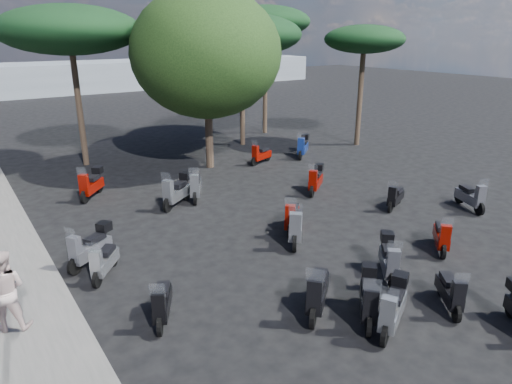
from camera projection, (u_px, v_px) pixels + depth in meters
ground at (300, 282)px, 11.63m from camera, size 120.00×120.00×0.00m
pedestrian_far at (4, 290)px, 9.31m from camera, size 1.06×0.96×1.77m
scooter_2 at (162, 304)px, 9.95m from camera, size 0.88×1.38×1.22m
scooter_3 at (104, 262)px, 11.74m from camera, size 1.04×1.26×1.23m
scooter_4 at (90, 247)px, 12.37m from camera, size 1.49×1.05×1.33m
scooter_5 at (92, 184)px, 17.43m from camera, size 1.28×1.43×1.39m
scooter_8 at (369, 298)px, 10.00m from camera, size 1.33×1.30×1.35m
scooter_9 at (296, 227)px, 13.67m from camera, size 1.30×1.48×1.48m
scooter_10 at (196, 187)px, 17.24m from camera, size 1.05×1.61×1.43m
scooter_12 at (450, 292)px, 10.38m from camera, size 1.03×1.23×1.21m
scooter_13 at (393, 308)px, 9.64m from camera, size 1.55×0.98×1.35m
scooter_14 at (317, 293)px, 10.23m from camera, size 1.43×1.25×1.42m
scooter_15 at (292, 217)px, 14.47m from camera, size 1.27×1.27×1.35m
scooter_16 at (177, 191)px, 16.60m from camera, size 1.60×1.19×1.46m
scooter_20 at (389, 260)px, 11.71m from camera, size 1.25×1.35×1.33m
scooter_21 at (316, 180)px, 18.01m from camera, size 1.43×1.15×1.34m
scooter_22 at (261, 155)px, 22.01m from camera, size 1.51×0.73×1.25m
scooter_25 at (471, 197)px, 16.26m from camera, size 0.88×1.57×1.34m
scooter_26 at (442, 237)px, 13.17m from camera, size 1.23×1.12×1.25m
scooter_27 at (395, 197)px, 16.39m from camera, size 1.41×0.76×1.19m
scooter_28 at (303, 147)px, 23.17m from camera, size 1.45×1.28×1.40m
broadleaf_tree at (206, 54)px, 19.91m from camera, size 6.60×6.60×7.95m
pine_0 at (242, 35)px, 24.02m from camera, size 6.36×6.36×7.04m
pine_1 at (266, 22)px, 26.85m from camera, size 5.28×5.28×7.56m
pine_2 at (69, 30)px, 19.97m from camera, size 6.19×6.19×7.21m
pine_3 at (364, 40)px, 24.05m from camera, size 4.25×4.25×6.44m
distant_hills at (16, 80)px, 46.14m from camera, size 70.00×8.00×3.00m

